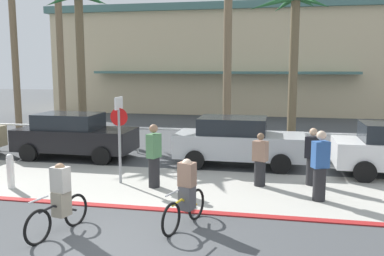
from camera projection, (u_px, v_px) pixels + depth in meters
The scene contains 18 objects.
ground_plane at pixel (199, 148), 17.86m from camera, with size 80.00×80.00×0.00m, color #424447.
sidewalk_strip at pixel (162, 186), 12.23m from camera, with size 44.00×4.00×0.02m, color #ADAAA0.
curb_paint at pixel (140, 208), 10.29m from camera, with size 44.00×0.24×0.03m, color maroon.
building_backdrop at pixel (230, 60), 33.81m from camera, with size 26.26×11.25×7.75m.
rail_fence at pixel (192, 134), 16.28m from camera, with size 26.40×0.08×1.04m.
stop_sign_bike_lane at pixel (119, 127), 12.26m from camera, with size 0.52×0.56×2.56m.
bollard_1 at pixel (10, 171), 11.91m from camera, with size 0.20×0.20×1.00m.
palm_tree_1 at pixel (57, 15), 21.82m from camera, with size 3.26×3.17×7.91m.
palm_tree_2 at pixel (79, 33), 18.30m from camera, with size 2.95×3.01×6.69m.
palm_tree_4 at pixel (293, 34), 17.10m from camera, with size 3.23×3.26×6.37m.
car_black_1 at pixel (74, 135), 15.82m from camera, with size 4.40×2.02×1.69m.
car_silver_2 at pixel (238, 141), 14.62m from camera, with size 4.40×2.02×1.69m.
cyclist_yellow_0 at pixel (186, 194), 9.12m from camera, with size 0.59×1.76×1.50m.
cyclist_black_1 at pixel (60, 200), 8.72m from camera, with size 0.49×1.78×1.50m.
pedestrian_0 at pixel (154, 158), 11.94m from camera, with size 0.41×0.46×1.83m.
pedestrian_1 at pixel (260, 162), 12.11m from camera, with size 0.47×0.42×1.56m.
pedestrian_2 at pixel (320, 169), 10.73m from camera, with size 0.47×0.42×1.83m.
pedestrian_3 at pixel (312, 159), 12.17m from camera, with size 0.47×0.41×1.69m.
Camera 1 is at (3.22, -7.25, 3.44)m, focal length 39.57 mm.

